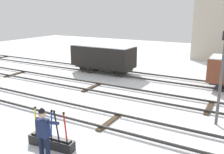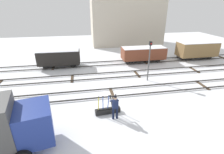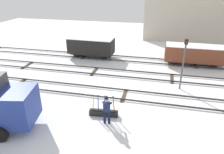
# 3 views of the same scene
# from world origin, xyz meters

# --- Properties ---
(ground_plane) EXTENTS (60.00, 60.00, 0.00)m
(ground_plane) POSITION_xyz_m (0.00, 0.00, 0.00)
(ground_plane) COLOR white
(track_main_line) EXTENTS (44.00, 1.94, 0.18)m
(track_main_line) POSITION_xyz_m (0.00, 0.00, 0.11)
(track_main_line) COLOR #2D2B28
(track_main_line) RESTS_ON ground_plane
(track_siding_near) EXTENTS (44.00, 1.94, 0.18)m
(track_siding_near) POSITION_xyz_m (0.00, 3.84, 0.11)
(track_siding_near) COLOR #2D2B28
(track_siding_near) RESTS_ON ground_plane
(track_siding_far) EXTENTS (44.00, 1.94, 0.18)m
(track_siding_far) POSITION_xyz_m (0.00, 7.81, 0.11)
(track_siding_far) COLOR #2D2B28
(track_siding_far) RESTS_ON ground_plane
(switch_lever_frame) EXTENTS (1.83, 0.52, 1.45)m
(switch_lever_frame) POSITION_xyz_m (-0.82, -2.76, 0.25)
(switch_lever_frame) COLOR black
(switch_lever_frame) RESTS_ON ground_plane
(rail_worker) EXTENTS (0.58, 0.69, 1.81)m
(rail_worker) POSITION_xyz_m (-0.43, -3.46, 1.03)
(rail_worker) COLOR #111831
(rail_worker) RESTS_ON ground_plane
(signal_post) EXTENTS (0.24, 0.32, 3.97)m
(signal_post) POSITION_xyz_m (4.06, 2.09, 2.42)
(signal_post) COLOR #4C4C4C
(signal_post) RESTS_ON ground_plane
(freight_car_mid_siding) EXTENTS (4.95, 2.08, 2.13)m
(freight_car_mid_siding) POSITION_xyz_m (-5.06, 7.81, 1.24)
(freight_car_mid_siding) COLOR #2D2B28
(freight_car_mid_siding) RESTS_ON ground_plane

